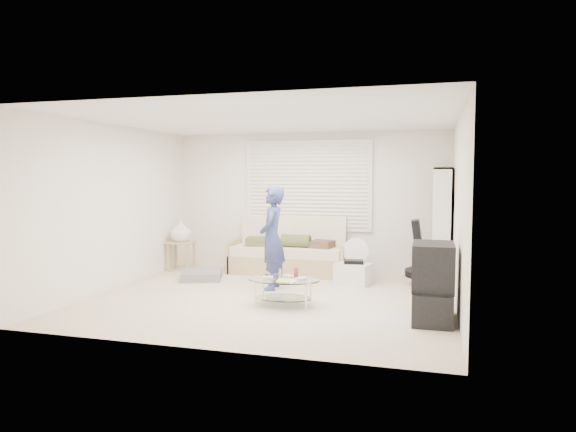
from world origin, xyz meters
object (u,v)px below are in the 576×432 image
(futon_sofa, at_px, (289,254))
(tv_unit, at_px, (432,283))
(bookshelf, at_px, (441,226))
(coffee_table, at_px, (284,284))

(futon_sofa, xyz_separation_m, tv_unit, (2.45, -2.43, 0.12))
(bookshelf, bearing_deg, tv_unit, -93.13)
(coffee_table, bearing_deg, bookshelf, 46.06)
(bookshelf, bearing_deg, coffee_table, -133.94)
(futon_sofa, distance_m, coffee_table, 2.31)
(futon_sofa, bearing_deg, coffee_table, -76.22)
(futon_sofa, height_order, tv_unit, futon_sofa)
(futon_sofa, bearing_deg, tv_unit, -44.86)
(bookshelf, relative_size, coffee_table, 1.84)
(futon_sofa, relative_size, coffee_table, 2.07)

